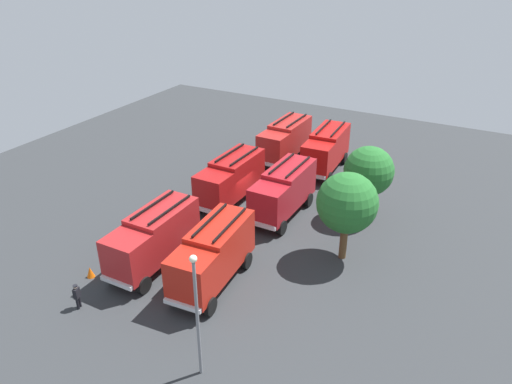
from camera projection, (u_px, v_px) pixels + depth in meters
The scene contains 13 objects.
ground_plane at pixel (256, 207), 39.01m from camera, with size 56.23×56.23×0.00m, color #2D3033.
fire_truck_0 at pixel (285, 139), 46.61m from camera, with size 7.25×2.86×3.88m.
fire_truck_1 at pixel (231, 178), 38.94m from camera, with size 7.24×2.86×3.88m.
fire_truck_2 at pixel (153, 237), 31.15m from camera, with size 7.21×2.78×3.88m.
fire_truck_3 at pixel (326, 149), 44.48m from camera, with size 7.32×3.08×3.88m.
fire_truck_4 at pixel (283, 190), 37.04m from camera, with size 7.21×2.79×3.88m.
fire_truck_5 at pixel (213, 254), 29.44m from camera, with size 7.37×3.20×3.88m.
firefighter_0 at pixel (77, 295), 27.90m from camera, with size 0.47×0.35×1.62m.
firefighter_1 at pixel (279, 172), 42.72m from camera, with size 0.48×0.40×1.69m.
tree_0 at pixel (369, 171), 35.92m from camera, with size 3.73×3.73×5.78m.
tree_1 at pixel (347, 203), 30.97m from camera, with size 3.98×3.98×6.17m.
traffic_cone_0 at pixel (90, 272), 30.77m from camera, with size 0.51×0.51×0.72m, color #F2600C.
lamppost at pixel (197, 308), 22.20m from camera, with size 0.36×0.36×6.98m.
Camera 1 is at (30.03, 16.22, 18.94)m, focal length 34.11 mm.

